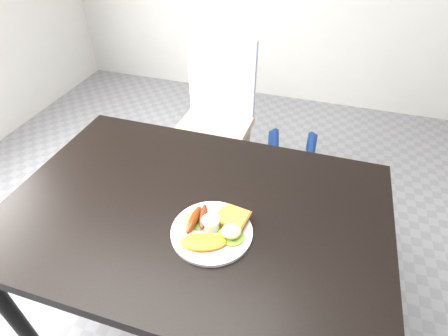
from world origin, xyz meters
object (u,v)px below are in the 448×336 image
at_px(dining_table, 195,212).
at_px(person, 321,133).
at_px(dining_chair, 212,130).
at_px(plate, 212,232).

distance_m(dining_table, person, 0.71).
xyz_separation_m(dining_chair, person, (0.58, -0.24, 0.25)).
xyz_separation_m(dining_table, person, (0.34, 0.62, -0.03)).
relative_size(dining_table, person, 0.86).
xyz_separation_m(dining_table, dining_chair, (-0.24, 0.86, -0.28)).
bearing_deg(plate, dining_chair, 109.00).
distance_m(dining_chair, plate, 1.05).
relative_size(dining_chair, plate, 1.65).
height_order(person, plate, person).
bearing_deg(dining_table, person, 61.01).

